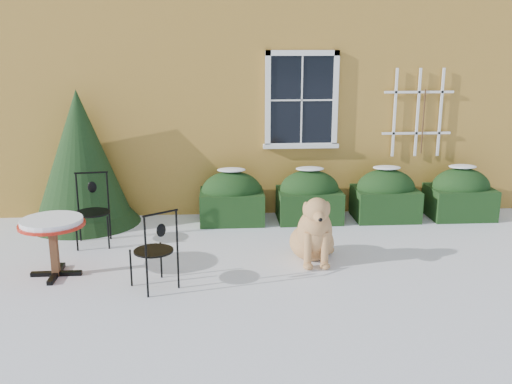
{
  "coord_description": "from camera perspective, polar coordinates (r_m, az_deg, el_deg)",
  "views": [
    {
      "loc": [
        -0.52,
        -6.6,
        2.86
      ],
      "look_at": [
        0.0,
        1.0,
        0.9
      ],
      "focal_mm": 40.0,
      "sensor_mm": 36.0,
      "label": 1
    }
  ],
  "objects": [
    {
      "name": "ground",
      "position": [
        7.21,
        0.54,
        -8.94
      ],
      "size": [
        80.0,
        80.0,
        0.0
      ],
      "primitive_type": "plane",
      "color": "white",
      "rests_on": "ground"
    },
    {
      "name": "patio_chair_near",
      "position": [
        6.95,
        -10.04,
        -5.65
      ],
      "size": [
        0.62,
        0.61,
        1.0
      ],
      "rotation": [
        0.0,
        0.0,
        3.75
      ],
      "color": "black",
      "rests_on": "ground"
    },
    {
      "name": "bistro_table",
      "position": [
        7.61,
        -19.72,
        -3.45
      ],
      "size": [
        0.82,
        0.82,
        0.76
      ],
      "rotation": [
        0.0,
        0.0,
        0.2
      ],
      "color": "black",
      "rests_on": "ground"
    },
    {
      "name": "patio_chair_far",
      "position": [
        8.7,
        -16.02,
        -1.69
      ],
      "size": [
        0.53,
        0.52,
        1.06
      ],
      "rotation": [
        0.0,
        0.0,
        0.13
      ],
      "color": "black",
      "rests_on": "ground"
    },
    {
      "name": "hedge_row",
      "position": [
        9.72,
        9.13,
        -0.41
      ],
      "size": [
        4.95,
        0.8,
        0.91
      ],
      "color": "black",
      "rests_on": "ground"
    },
    {
      "name": "evergreen_shrub",
      "position": [
        9.7,
        -17.02,
        2.04
      ],
      "size": [
        1.81,
        1.81,
        2.2
      ],
      "rotation": [
        0.0,
        0.0,
        0.13
      ],
      "color": "black",
      "rests_on": "ground"
    },
    {
      "name": "dog",
      "position": [
        7.76,
        5.8,
        -4.2
      ],
      "size": [
        0.65,
        1.09,
        0.98
      ],
      "rotation": [
        0.0,
        0.0,
        -0.01
      ],
      "color": "tan",
      "rests_on": "ground"
    },
    {
      "name": "house",
      "position": [
        13.61,
        -1.78,
        15.91
      ],
      "size": [
        12.4,
        8.4,
        6.4
      ],
      "color": "gold",
      "rests_on": "ground"
    }
  ]
}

